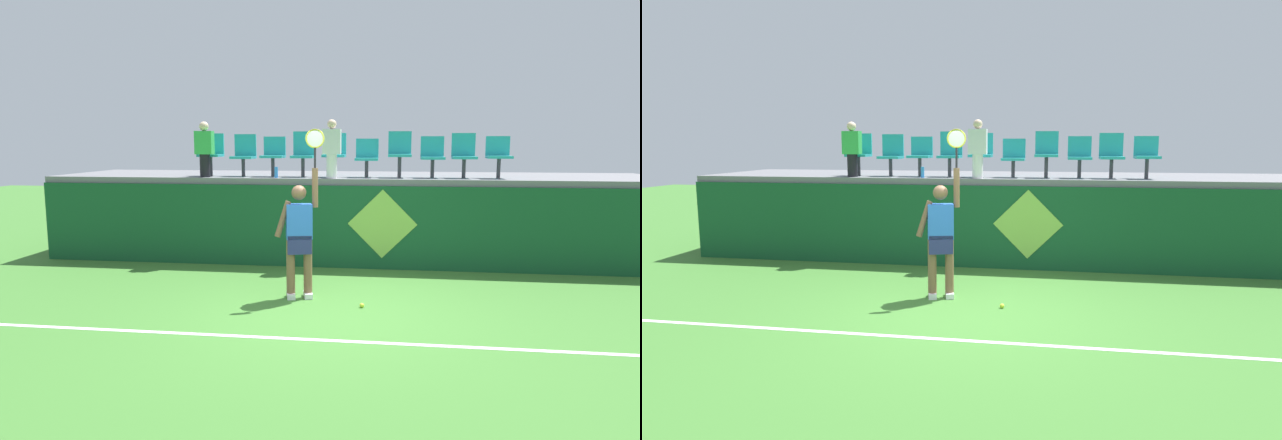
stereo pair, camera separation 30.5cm
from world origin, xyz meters
TOP-DOWN VIEW (x-y plane):
  - ground_plane at (0.00, 0.00)m, footprint 40.00×40.00m
  - court_back_wall at (0.00, 2.87)m, footprint 12.07×0.20m
  - spectator_platform at (0.00, 4.19)m, footprint 12.07×2.75m
  - court_baseline_stripe at (0.00, -0.97)m, footprint 10.86×0.08m
  - tennis_player at (-0.56, 0.75)m, footprint 0.74×0.35m
  - tennis_ball at (0.41, 0.37)m, footprint 0.07×0.07m
  - water_bottle at (-1.39, 2.98)m, footprint 0.07×0.07m
  - stadium_chair_0 at (-2.81, 3.45)m, footprint 0.44×0.42m
  - stadium_chair_1 at (-2.14, 3.45)m, footprint 0.44×0.42m
  - stadium_chair_2 at (-1.54, 3.45)m, footprint 0.44×0.42m
  - stadium_chair_3 at (-0.94, 3.46)m, footprint 0.44×0.42m
  - stadium_chair_4 at (-0.33, 3.45)m, footprint 0.44×0.42m
  - stadium_chair_5 at (0.31, 3.45)m, footprint 0.44×0.42m
  - stadium_chair_6 at (0.93, 3.45)m, footprint 0.44×0.42m
  - stadium_chair_7 at (1.55, 3.45)m, footprint 0.44×0.42m
  - stadium_chair_8 at (2.13, 3.45)m, footprint 0.44×0.42m
  - stadium_chair_9 at (2.77, 3.45)m, footprint 0.44×0.42m
  - spectator_0 at (-2.81, 3.04)m, footprint 0.34×0.20m
  - spectator_1 at (-0.33, 2.99)m, footprint 0.34×0.20m
  - wall_signage_mount at (0.64, 2.76)m, footprint 1.27×0.01m

SIDE VIEW (x-z plane):
  - ground_plane at x=0.00m, z-range 0.00..0.00m
  - wall_signage_mount at x=0.64m, z-range -0.74..0.75m
  - court_baseline_stripe at x=0.00m, z-range 0.00..0.01m
  - tennis_ball at x=0.41m, z-range 0.00..0.07m
  - court_back_wall at x=0.00m, z-range 0.00..1.55m
  - tennis_player at x=-0.56m, z-range -0.29..2.24m
  - spectator_platform at x=0.00m, z-range 1.55..1.67m
  - water_bottle at x=-1.39m, z-range 1.67..1.87m
  - stadium_chair_5 at x=0.31m, z-range 1.70..2.45m
  - stadium_chair_7 at x=1.55m, z-range 1.71..2.50m
  - stadium_chair_2 at x=-1.54m, z-range 1.72..2.50m
  - stadium_chair_9 at x=2.77m, z-range 1.72..2.51m
  - stadium_chair_1 at x=-2.14m, z-range 1.70..2.54m
  - stadium_chair_8 at x=2.13m, z-range 1.71..2.55m
  - stadium_chair_0 at x=-2.81m, z-range 1.72..2.57m
  - stadium_chair_4 at x=-0.33m, z-range 1.72..2.57m
  - stadium_chair_3 at x=-0.94m, z-range 1.71..2.59m
  - stadium_chair_6 at x=0.93m, z-range 1.72..2.60m
  - spectator_0 at x=-2.81m, z-range 1.68..2.75m
  - spectator_1 at x=-0.33m, z-range 1.68..2.77m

